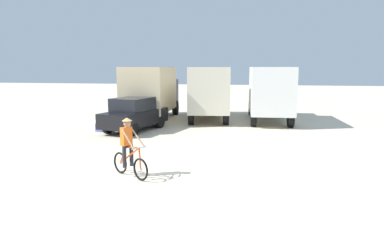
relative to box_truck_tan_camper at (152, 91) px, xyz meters
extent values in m
plane|color=beige|center=(4.25, -10.60, -1.87)|extent=(120.00, 120.00, 0.00)
cube|color=#CCB78E|center=(0.04, -0.57, 0.13)|extent=(2.75, 5.35, 2.70)
cube|color=#2D2D33|center=(-0.19, 2.82, -0.37)|extent=(2.30, 1.65, 2.00)
cube|color=black|center=(-0.24, 3.52, -0.02)|extent=(2.02, 0.22, 0.80)
cylinder|color=black|center=(-1.20, 2.65, -1.37)|extent=(0.39, 1.02, 1.00)
cylinder|color=black|center=(0.83, 2.79, -1.37)|extent=(0.39, 1.02, 1.00)
cylinder|color=black|center=(-0.86, -2.33, -1.37)|extent=(0.39, 1.02, 1.00)
cylinder|color=black|center=(1.17, -2.19, -1.37)|extent=(0.39, 1.02, 1.00)
cube|color=beige|center=(3.55, 0.45, 0.13)|extent=(3.13, 5.49, 2.70)
cube|color=silver|center=(3.06, 3.81, -0.37)|extent=(2.39, 1.80, 2.00)
cube|color=black|center=(2.96, 4.51, -0.02)|extent=(2.01, 0.37, 0.80)
cylinder|color=black|center=(2.06, 3.57, -1.37)|extent=(0.46, 1.04, 1.00)
cylinder|color=black|center=(4.08, 3.86, -1.37)|extent=(0.46, 1.04, 1.00)
cylinder|color=black|center=(2.79, -1.37, -1.37)|extent=(0.46, 1.04, 1.00)
cylinder|color=black|center=(4.81, -1.07, -1.37)|extent=(0.46, 1.04, 1.00)
cube|color=white|center=(7.33, 0.39, 0.13)|extent=(2.72, 5.34, 2.70)
cube|color=#2D2D33|center=(7.11, 3.78, -0.37)|extent=(2.29, 1.63, 2.00)
cube|color=black|center=(7.07, 4.48, -0.02)|extent=(2.03, 0.21, 0.80)
cylinder|color=black|center=(6.10, 3.62, -1.37)|extent=(0.38, 1.02, 1.00)
cylinder|color=black|center=(8.14, 3.75, -1.37)|extent=(0.38, 1.02, 1.00)
cylinder|color=black|center=(6.41, -1.36, -1.37)|extent=(0.38, 1.02, 1.00)
cylinder|color=black|center=(8.45, -1.23, -1.37)|extent=(0.38, 1.02, 1.00)
cube|color=black|center=(0.26, -3.91, -1.17)|extent=(2.67, 4.49, 0.76)
cube|color=black|center=(0.22, -4.05, -0.45)|extent=(2.03, 2.41, 0.68)
cylinder|color=black|center=(-0.21, -2.46, -1.55)|extent=(0.36, 0.67, 0.64)
cylinder|color=black|center=(1.31, -2.82, -1.55)|extent=(0.36, 0.67, 0.64)
cylinder|color=black|center=(-0.80, -5.00, -1.55)|extent=(0.36, 0.67, 0.64)
cylinder|color=black|center=(0.72, -5.35, -1.55)|extent=(0.36, 0.67, 0.64)
torus|color=black|center=(3.39, -11.99, -1.53)|extent=(0.60, 0.43, 0.68)
cylinder|color=silver|center=(3.39, -11.99, -1.53)|extent=(0.11, 0.11, 0.08)
torus|color=black|center=(2.51, -11.41, -1.53)|extent=(0.60, 0.43, 0.68)
cylinder|color=silver|center=(2.51, -11.41, -1.53)|extent=(0.11, 0.11, 0.08)
cylinder|color=#E05119|center=(2.93, -11.69, -1.21)|extent=(0.88, 0.61, 0.68)
cylinder|color=#E05119|center=(3.07, -11.78, -0.93)|extent=(0.58, 0.41, 0.13)
cylinder|color=#E05119|center=(2.66, -11.51, -1.25)|extent=(0.35, 0.26, 0.59)
cylinder|color=#E05119|center=(3.37, -11.98, -1.21)|extent=(0.11, 0.10, 0.64)
cylinder|color=silver|center=(3.35, -11.97, -0.89)|extent=(0.32, 0.45, 0.04)
cube|color=black|center=(2.80, -11.60, -0.94)|extent=(0.27, 0.23, 0.06)
cube|color=orange|center=(2.82, -11.61, -0.63)|extent=(0.34, 0.38, 0.56)
sphere|color=#A87A5B|center=(2.87, -11.65, -0.23)|extent=(0.22, 0.22, 0.22)
cone|color=tan|center=(2.87, -11.65, -0.10)|extent=(0.32, 0.32, 0.10)
cylinder|color=#26262B|center=(2.94, -11.54, -1.24)|extent=(0.12, 0.12, 0.66)
cylinder|color=#26262B|center=(2.80, -11.76, -1.24)|extent=(0.12, 0.12, 0.66)
cylinder|color=#A87A5B|center=(3.20, -11.65, -0.65)|extent=(0.57, 0.36, 0.53)
cylinder|color=#A87A5B|center=(3.00, -11.95, -0.65)|extent=(0.53, 0.42, 0.53)
cube|color=#4C5199|center=(-1.29, -4.40, -1.66)|extent=(0.77, 0.78, 0.43)
camera|label=1|loc=(6.84, -21.71, 1.42)|focal=33.46mm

